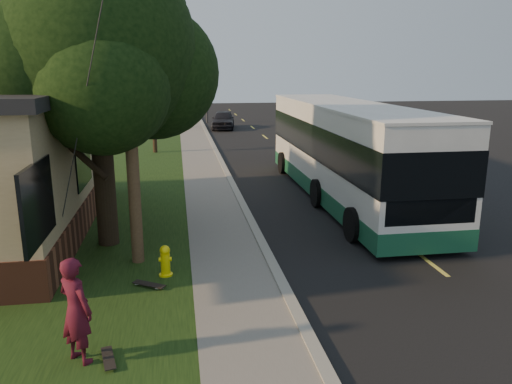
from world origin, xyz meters
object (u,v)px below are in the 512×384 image
utility_pole (127,76)px  bare_tree_near (154,116)px  skateboarder (76,310)px  fire_hydrant (165,261)px  leafy_tree (97,53)px  traffic_signal (206,87)px  distant_car (223,120)px  skateboard_spare (149,284)px  dumpster (30,196)px  transit_bus (346,149)px  bare_tree_far (166,104)px  skateboard_main (108,358)px

utility_pole → bare_tree_near: size_ratio=2.11×
skateboarder → fire_hydrant: bearing=-70.5°
leafy_tree → skateboarder: bearing=-87.9°
fire_hydrant → traffic_signal: size_ratio=0.13×
fire_hydrant → distant_car: 29.69m
leafy_tree → distant_car: 27.71m
skateboard_spare → dumpster: size_ratio=0.50×
traffic_signal → distant_car: (1.00, -4.60, -2.43)m
utility_pole → dumpster: size_ratio=5.90×
transit_bus → dumpster: transit_bus is taller
bare_tree_far → bare_tree_near: bearing=-92.4°
leafy_tree → transit_bus: bearing=25.5°
skateboarder → distant_car: skateboarder is taller
skateboarder → dumpster: size_ratio=1.18×
fire_hydrant → utility_pole: bearing=125.4°
skateboard_spare → skateboard_main: bearing=-100.4°
bare_tree_near → traffic_signal: (4.00, 16.00, 1.01)m
bare_tree_far → fire_hydrant: bearing=-89.2°
utility_pole → dumpster: utility_pole is taller
bare_tree_near → skateboard_spare: bearing=-88.3°
skateboard_main → traffic_signal: bearing=83.9°
utility_pole → bare_tree_far: 29.13m
dumpster → traffic_signal: bearing=74.6°
traffic_signal → skateboard_spare: 34.89m
bare_tree_near → transit_bus: (7.48, -11.47, -0.26)m
bare_tree_far → skateboard_spare: bearing=-89.9°
traffic_signal → skateboard_main: 37.78m
utility_pole → skateboard_main: utility_pole is taller
transit_bus → skateboard_spare: 10.09m
skateboard_main → bare_tree_far: bearing=89.2°
utility_pole → leafy_tree: 1.94m
utility_pole → skateboarder: utility_pole is taller
fire_hydrant → skateboard_spare: 0.75m
dumpster → distant_car: 24.86m
bare_tree_near → distant_car: (5.00, 11.40, -1.41)m
fire_hydrant → skateboard_spare: size_ratio=0.97×
leafy_tree → distant_car: bearing=78.0°
fire_hydrant → skateboard_spare: (-0.36, -0.59, -0.31)m
skateboarder → leafy_tree: bearing=-46.3°
utility_pole → traffic_signal: utility_pole is taller
dumpster → distant_car: (8.69, 23.29, 0.12)m
skateboard_main → dumpster: 10.26m
fire_hydrant → leafy_tree: bearing=120.7°
bare_tree_near → distant_car: size_ratio=1.00×
leafy_tree → bare_tree_far: size_ratio=1.94×
leafy_tree → traffic_signal: bearing=81.5°
transit_bus → distant_car: size_ratio=3.03×
fire_hydrant → transit_bus: 9.38m
bare_tree_near → bare_tree_far: (0.50, 12.00, -0.15)m
fire_hydrant → skateboard_spare: fire_hydrant is taller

